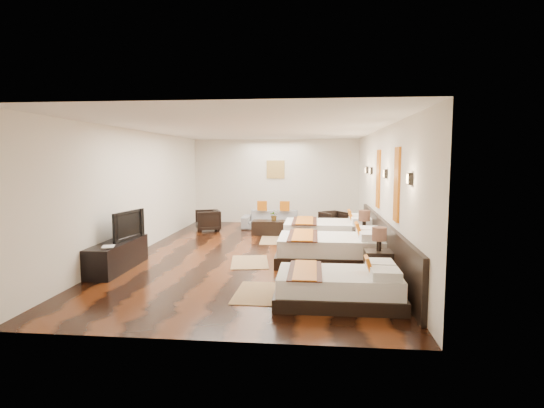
# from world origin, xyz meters

# --- Properties ---
(floor) EXTENTS (5.50, 9.50, 0.01)m
(floor) POSITION_xyz_m (0.00, 0.00, 0.00)
(floor) COLOR black
(floor) RESTS_ON ground
(ceiling) EXTENTS (5.50, 9.50, 0.01)m
(ceiling) POSITION_xyz_m (0.00, 0.00, 2.80)
(ceiling) COLOR white
(ceiling) RESTS_ON floor
(back_wall) EXTENTS (5.50, 0.01, 2.80)m
(back_wall) POSITION_xyz_m (0.00, 4.75, 1.40)
(back_wall) COLOR silver
(back_wall) RESTS_ON floor
(left_wall) EXTENTS (0.01, 9.50, 2.80)m
(left_wall) POSITION_xyz_m (-2.75, 0.00, 1.40)
(left_wall) COLOR silver
(left_wall) RESTS_ON floor
(right_wall) EXTENTS (0.01, 9.50, 2.80)m
(right_wall) POSITION_xyz_m (2.75, 0.00, 1.40)
(right_wall) COLOR silver
(right_wall) RESTS_ON floor
(headboard_panel) EXTENTS (0.08, 6.60, 0.90)m
(headboard_panel) POSITION_xyz_m (2.71, -0.80, 0.45)
(headboard_panel) COLOR black
(headboard_panel) RESTS_ON floor
(bed_near) EXTENTS (1.88, 1.18, 0.72)m
(bed_near) POSITION_xyz_m (1.69, -3.22, 0.25)
(bed_near) COLOR black
(bed_near) RESTS_ON floor
(bed_mid) EXTENTS (2.27, 1.43, 0.87)m
(bed_mid) POSITION_xyz_m (1.70, -0.79, 0.30)
(bed_mid) COLOR black
(bed_mid) RESTS_ON floor
(bed_far) EXTENTS (2.31, 1.45, 0.88)m
(bed_far) POSITION_xyz_m (1.70, 1.25, 0.30)
(bed_far) COLOR black
(bed_far) RESTS_ON floor
(nightstand_a) EXTENTS (0.48, 0.48, 0.95)m
(nightstand_a) POSITION_xyz_m (2.44, -1.95, 0.33)
(nightstand_a) COLOR black
(nightstand_a) RESTS_ON floor
(nightstand_b) EXTENTS (0.49, 0.49, 0.97)m
(nightstand_b) POSITION_xyz_m (2.44, 0.36, 0.34)
(nightstand_b) COLOR black
(nightstand_b) RESTS_ON floor
(jute_mat_near) EXTENTS (0.77, 1.21, 0.01)m
(jute_mat_near) POSITION_xyz_m (0.43, -2.91, 0.01)
(jute_mat_near) COLOR olive
(jute_mat_near) RESTS_ON floor
(jute_mat_mid) EXTENTS (0.92, 1.30, 0.01)m
(jute_mat_mid) POSITION_xyz_m (-0.03, -0.88, 0.01)
(jute_mat_mid) COLOR olive
(jute_mat_mid) RESTS_ON floor
(jute_mat_far) EXTENTS (0.82, 1.24, 0.01)m
(jute_mat_far) POSITION_xyz_m (0.27, 1.56, 0.01)
(jute_mat_far) COLOR olive
(jute_mat_far) RESTS_ON floor
(tv_console) EXTENTS (0.50, 1.80, 0.55)m
(tv_console) POSITION_xyz_m (-2.50, -1.69, 0.28)
(tv_console) COLOR black
(tv_console) RESTS_ON floor
(tv) EXTENTS (0.30, 1.00, 0.57)m
(tv) POSITION_xyz_m (-2.45, -1.44, 0.84)
(tv) COLOR black
(tv) RESTS_ON tv_console
(book) EXTENTS (0.30, 0.35, 0.03)m
(book) POSITION_xyz_m (-2.50, -2.29, 0.56)
(book) COLOR black
(book) RESTS_ON tv_console
(figurine) EXTENTS (0.40, 0.40, 0.35)m
(figurine) POSITION_xyz_m (-2.50, -1.00, 0.72)
(figurine) COLOR brown
(figurine) RESTS_ON tv_console
(sofa) EXTENTS (1.91, 0.75, 0.56)m
(sofa) POSITION_xyz_m (0.05, 3.50, 0.28)
(sofa) COLOR gray
(sofa) RESTS_ON floor
(armchair_left) EXTENTS (0.90, 0.89, 0.64)m
(armchair_left) POSITION_xyz_m (-1.86, 2.88, 0.32)
(armchair_left) COLOR black
(armchair_left) RESTS_ON floor
(armchair_right) EXTENTS (0.92, 0.92, 0.61)m
(armchair_right) POSITION_xyz_m (1.87, 3.06, 0.31)
(armchair_right) COLOR black
(armchair_right) RESTS_ON floor
(coffee_table) EXTENTS (1.00, 0.50, 0.40)m
(coffee_table) POSITION_xyz_m (0.05, 2.45, 0.20)
(coffee_table) COLOR black
(coffee_table) RESTS_ON floor
(table_plant) EXTENTS (0.32, 0.30, 0.30)m
(table_plant) POSITION_xyz_m (0.17, 2.50, 0.55)
(table_plant) COLOR #245A1E
(table_plant) RESTS_ON coffee_table
(orange_panel_a) EXTENTS (0.04, 0.40, 1.30)m
(orange_panel_a) POSITION_xyz_m (2.73, -1.90, 1.70)
(orange_panel_a) COLOR #D86014
(orange_panel_a) RESTS_ON right_wall
(orange_panel_b) EXTENTS (0.04, 0.40, 1.30)m
(orange_panel_b) POSITION_xyz_m (2.73, 0.30, 1.70)
(orange_panel_b) COLOR #D86014
(orange_panel_b) RESTS_ON right_wall
(sconce_near) EXTENTS (0.07, 0.12, 0.18)m
(sconce_near) POSITION_xyz_m (2.70, -3.00, 1.85)
(sconce_near) COLOR black
(sconce_near) RESTS_ON right_wall
(sconce_mid) EXTENTS (0.07, 0.12, 0.18)m
(sconce_mid) POSITION_xyz_m (2.70, -0.80, 1.85)
(sconce_mid) COLOR black
(sconce_mid) RESTS_ON right_wall
(sconce_far) EXTENTS (0.07, 0.12, 0.18)m
(sconce_far) POSITION_xyz_m (2.70, 1.40, 1.85)
(sconce_far) COLOR black
(sconce_far) RESTS_ON right_wall
(sconce_lounge) EXTENTS (0.07, 0.12, 0.18)m
(sconce_lounge) POSITION_xyz_m (2.70, 2.30, 1.85)
(sconce_lounge) COLOR black
(sconce_lounge) RESTS_ON right_wall
(gold_artwork) EXTENTS (0.60, 0.04, 0.60)m
(gold_artwork) POSITION_xyz_m (0.00, 4.73, 1.80)
(gold_artwork) COLOR #AD873F
(gold_artwork) RESTS_ON back_wall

